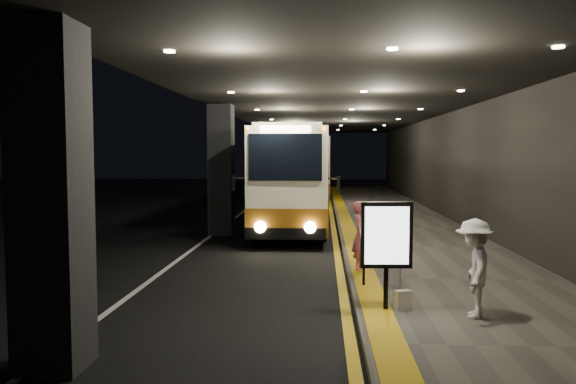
{
  "coord_description": "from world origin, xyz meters",
  "views": [
    {
      "loc": [
        1.93,
        -14.88,
        2.77
      ],
      "look_at": [
        0.99,
        0.53,
        1.7
      ],
      "focal_mm": 35.0,
      "sensor_mm": 36.0,
      "label": 1
    }
  ],
  "objects": [
    {
      "name": "info_sign",
      "position": [
        3.0,
        -5.55,
        1.37
      ],
      "size": [
        0.86,
        0.15,
        1.81
      ],
      "rotation": [
        0.0,
        0.0,
        0.04
      ],
      "color": "black",
      "rests_on": "sidewalk"
    },
    {
      "name": "passenger_boarding",
      "position": [
        2.8,
        -2.28,
        0.92
      ],
      "size": [
        0.5,
        0.64,
        1.55
      ],
      "primitive_type": "imported",
      "rotation": [
        0.0,
        0.0,
        1.33
      ],
      "color": "#D96569",
      "rests_on": "sidewalk"
    },
    {
      "name": "passenger_waiting_white",
      "position": [
        4.35,
        -5.89,
        0.94
      ],
      "size": [
        0.68,
        1.1,
        1.58
      ],
      "primitive_type": "imported",
      "rotation": [
        0.0,
        0.0,
        -1.79
      ],
      "color": "silver",
      "rests_on": "sidewalk"
    },
    {
      "name": "bag_plain",
      "position": [
        3.28,
        -5.56,
        0.32
      ],
      "size": [
        0.31,
        0.25,
        0.33
      ],
      "primitive_type": "cube",
      "rotation": [
        0.0,
        0.0,
        0.41
      ],
      "color": "silver",
      "rests_on": "sidewalk"
    },
    {
      "name": "coach_second",
      "position": [
        0.94,
        18.97,
        1.74
      ],
      "size": [
        2.78,
        11.64,
        3.63
      ],
      "rotation": [
        0.0,
        0.0,
        0.03
      ],
      "color": "beige",
      "rests_on": "ground"
    },
    {
      "name": "bag_polka",
      "position": [
        3.34,
        -3.77,
        0.33
      ],
      "size": [
        0.32,
        0.21,
        0.36
      ],
      "primitive_type": "cube",
      "rotation": [
        0.0,
        0.0,
        -0.3
      ],
      "color": "black",
      "rests_on": "sidewalk"
    },
    {
      "name": "support_columns",
      "position": [
        -1.5,
        4.0,
        2.2
      ],
      "size": [
        0.8,
        24.8,
        4.4
      ],
      "color": "black",
      "rests_on": "ground"
    },
    {
      "name": "canopy",
      "position": [
        2.5,
        5.0,
        4.6
      ],
      "size": [
        9.0,
        50.0,
        0.4
      ],
      "primitive_type": "cube",
      "color": "black",
      "rests_on": "support_columns"
    },
    {
      "name": "terminal_wall",
      "position": [
        7.0,
        5.0,
        3.0
      ],
      "size": [
        0.1,
        50.0,
        6.0
      ],
      "primitive_type": "cube",
      "color": "black",
      "rests_on": "ground"
    },
    {
      "name": "tactile_strip",
      "position": [
        2.85,
        5.0,
        0.16
      ],
      "size": [
        0.5,
        50.0,
        0.01
      ],
      "primitive_type": "cube",
      "color": "gold",
      "rests_on": "sidewalk"
    },
    {
      "name": "coach_third",
      "position": [
        0.83,
        33.33,
        1.66
      ],
      "size": [
        2.63,
        11.06,
        3.46
      ],
      "rotation": [
        0.0,
        0.0,
        0.03
      ],
      "color": "beige",
      "rests_on": "ground"
    },
    {
      "name": "stanchion_post",
      "position": [
        2.76,
        -3.83,
        0.66
      ],
      "size": [
        0.05,
        0.05,
        1.02
      ],
      "primitive_type": "cylinder",
      "color": "black",
      "rests_on": "sidewalk"
    },
    {
      "name": "coach_main",
      "position": [
        0.9,
        6.3,
        1.7
      ],
      "size": [
        2.42,
        11.42,
        3.55
      ],
      "rotation": [
        0.0,
        0.0,
        0.01
      ],
      "color": "beige",
      "rests_on": "ground"
    },
    {
      "name": "ground",
      "position": [
        0.0,
        0.0,
        0.0
      ],
      "size": [
        90.0,
        90.0,
        0.0
      ],
      "primitive_type": "plane",
      "color": "black"
    },
    {
      "name": "kerb_stripe_yellow",
      "position": [
        2.35,
        5.0,
        0.01
      ],
      "size": [
        0.18,
        50.0,
        0.01
      ],
      "primitive_type": "cube",
      "color": "gold",
      "rests_on": "ground"
    },
    {
      "name": "sidewalk",
      "position": [
        4.75,
        5.0,
        0.07
      ],
      "size": [
        4.5,
        50.0,
        0.15
      ],
      "primitive_type": "cube",
      "color": "#514C44",
      "rests_on": "ground"
    },
    {
      "name": "lane_line_white",
      "position": [
        -1.8,
        5.0,
        0.01
      ],
      "size": [
        0.12,
        50.0,
        0.01
      ],
      "primitive_type": "cube",
      "color": "silver",
      "rests_on": "ground"
    }
  ]
}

